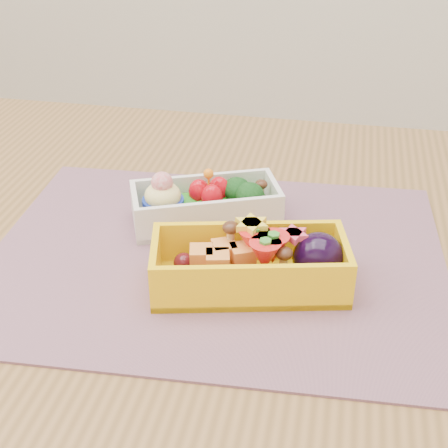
% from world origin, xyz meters
% --- Properties ---
extents(table, '(1.20, 0.80, 0.75)m').
position_xyz_m(table, '(0.00, 0.00, 0.65)').
color(table, brown).
rests_on(table, ground).
extents(placemat, '(0.50, 0.39, 0.00)m').
position_xyz_m(placemat, '(0.02, -0.01, 0.75)').
color(placemat, '#855C62').
rests_on(placemat, table).
extents(bento_white, '(0.18, 0.13, 0.07)m').
position_xyz_m(bento_white, '(-0.01, 0.06, 0.78)').
color(bento_white, silver).
rests_on(bento_white, placemat).
extents(bento_yellow, '(0.20, 0.12, 0.06)m').
position_xyz_m(bento_yellow, '(0.07, -0.05, 0.78)').
color(bento_yellow, yellow).
rests_on(bento_yellow, placemat).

